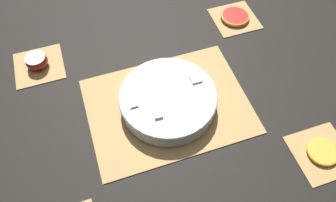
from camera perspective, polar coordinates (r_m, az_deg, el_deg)
The scene contains 9 objects.
ground_plane at distance 0.97m, azimuth 0.00°, elevation -0.88°, with size 6.00×6.00×0.00m, color black.
bamboo_mat_center at distance 0.97m, azimuth 0.00°, elevation -0.78°, with size 0.47×0.35×0.01m.
coaster_mat_near_left at distance 1.23m, azimuth 11.52°, elevation 13.92°, with size 0.15×0.15×0.01m.
coaster_mat_near_right at distance 1.14m, azimuth -21.55°, elevation 5.76°, with size 0.15×0.15×0.01m.
coaster_mat_far_left at distance 0.99m, azimuth 25.20°, elevation -8.20°, with size 0.15×0.15×0.01m.
fruit_salad_bowl at distance 0.94m, azimuth -0.00°, elevation 0.31°, with size 0.28×0.28×0.06m.
apple_half at distance 1.12m, azimuth -21.91°, elevation 6.50°, with size 0.07×0.07×0.04m.
orange_slice_whole at distance 0.98m, azimuth 25.37°, elevation -7.99°, with size 0.08×0.08×0.01m.
grapefruit_slice at distance 1.23m, azimuth 11.59°, elevation 14.23°, with size 0.10×0.10×0.01m.
Camera 1 is at (0.17, 0.50, 0.82)m, focal length 35.00 mm.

